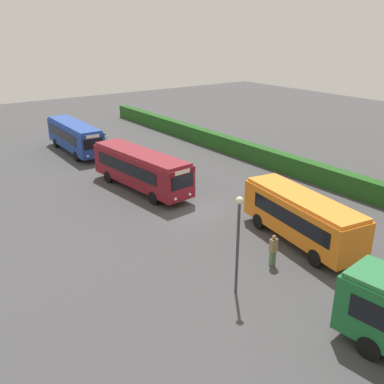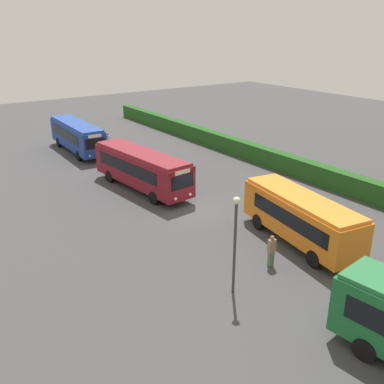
% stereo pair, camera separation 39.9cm
% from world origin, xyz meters
% --- Properties ---
extents(ground_plane, '(109.87, 109.87, 0.00)m').
position_xyz_m(ground_plane, '(0.00, 0.00, 0.00)').
color(ground_plane, '#424244').
extents(bus_blue, '(10.18, 2.57, 3.09)m').
position_xyz_m(bus_blue, '(-19.32, -1.17, 1.79)').
color(bus_blue, navy).
rests_on(bus_blue, ground_plane).
extents(bus_maroon, '(10.49, 3.45, 3.12)m').
position_xyz_m(bus_maroon, '(-5.82, -1.02, 1.81)').
color(bus_maroon, maroon).
rests_on(bus_maroon, ground_plane).
extents(bus_orange, '(8.90, 3.71, 3.01)m').
position_xyz_m(bus_orange, '(7.65, 2.30, 1.74)').
color(bus_orange, orange).
rests_on(bus_orange, ground_plane).
extents(person_left, '(0.45, 0.27, 1.83)m').
position_xyz_m(person_left, '(-18.20, 1.75, 0.97)').
color(person_left, olive).
rests_on(person_left, ground_plane).
extents(person_center, '(0.29, 0.43, 1.85)m').
position_xyz_m(person_center, '(8.68, -1.04, 0.99)').
color(person_center, '#4C6B47').
rests_on(person_center, ground_plane).
extents(hedge_row, '(66.94, 1.07, 1.65)m').
position_xyz_m(hedge_row, '(0.00, 11.62, 0.82)').
color(hedge_row, '#22531C').
rests_on(hedge_row, ground_plane).
extents(traffic_cone, '(0.36, 0.36, 0.60)m').
position_xyz_m(traffic_cone, '(-12.64, -0.10, 0.30)').
color(traffic_cone, orange).
rests_on(traffic_cone, ground_plane).
extents(lamppost, '(0.36, 0.36, 5.08)m').
position_xyz_m(lamppost, '(9.41, -4.33, 3.21)').
color(lamppost, '#38383D').
rests_on(lamppost, ground_plane).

